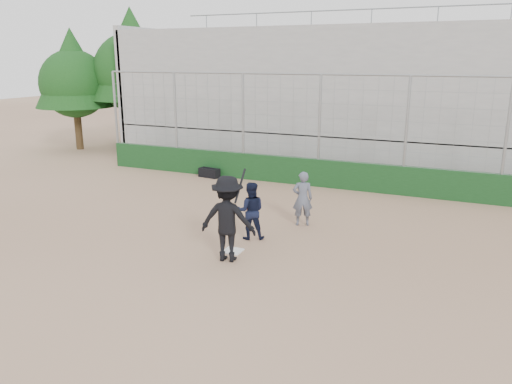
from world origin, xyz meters
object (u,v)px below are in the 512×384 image
at_px(umpire, 302,201).
at_px(batter_at_plate, 228,219).
at_px(catcher_crouched, 251,220).
at_px(equipment_bag, 209,173).

bearing_deg(umpire, batter_at_plate, 52.20).
bearing_deg(catcher_crouched, equipment_bag, 127.51).
xyz_separation_m(catcher_crouched, umpire, (0.86, 1.61, 0.18)).
height_order(umpire, equipment_bag, umpire).
xyz_separation_m(batter_at_plate, catcher_crouched, (-0.09, 1.46, -0.48)).
bearing_deg(batter_at_plate, umpire, 75.91).
relative_size(batter_at_plate, equipment_bag, 2.43).
relative_size(umpire, equipment_bag, 1.59).
relative_size(batter_at_plate, umpire, 1.53).
bearing_deg(equipment_bag, catcher_crouched, -52.49).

